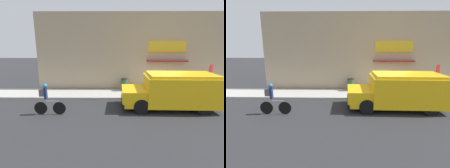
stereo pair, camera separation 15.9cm
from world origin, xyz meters
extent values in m
plane|color=#2B2B2D|center=(0.00, 0.00, 0.00)|extent=(70.00, 70.00, 0.00)
cube|color=#ADAAA3|center=(0.00, 1.16, 0.06)|extent=(28.00, 2.31, 0.12)
cube|color=tan|center=(0.00, 2.57, 2.95)|extent=(17.81, 0.18, 5.91)
cube|color=gold|center=(1.03, 2.46, 3.40)|extent=(2.83, 0.05, 0.84)
cube|color=maroon|center=(1.03, 2.18, 2.35)|extent=(2.97, 0.59, 0.10)
cube|color=yellow|center=(0.75, -1.49, 1.07)|extent=(3.96, 2.31, 1.58)
cube|color=yellow|center=(-1.86, -1.44, 0.71)|extent=(1.36, 2.08, 0.87)
cube|color=yellow|center=(0.75, -1.49, 1.92)|extent=(3.64, 2.13, 0.14)
cube|color=black|center=(-2.48, -1.43, 0.38)|extent=(0.16, 2.19, 0.24)
cube|color=red|center=(-0.30, -0.10, 1.15)|extent=(0.03, 0.44, 0.44)
cylinder|color=black|center=(-1.51, -0.49, 0.40)|extent=(0.80, 0.28, 0.80)
cylinder|color=black|center=(-1.55, -2.40, 0.40)|extent=(0.80, 0.28, 0.80)
cylinder|color=black|center=(1.73, -0.55, 0.40)|extent=(0.80, 0.28, 0.80)
cylinder|color=black|center=(1.69, -2.47, 0.40)|extent=(0.80, 0.28, 0.80)
cylinder|color=black|center=(-5.81, -2.50, 0.33)|extent=(0.67, 0.04, 0.67)
cylinder|color=black|center=(-6.78, -2.50, 0.33)|extent=(0.67, 0.04, 0.67)
cylinder|color=#999EA3|center=(-6.30, -2.50, 0.72)|extent=(0.92, 0.04, 0.04)
cylinder|color=#999EA3|center=(-6.46, -2.50, 0.78)|extent=(0.04, 0.04, 0.12)
cube|color=navy|center=(-6.46, -2.50, 1.12)|extent=(0.12, 0.20, 0.57)
sphere|color=#2375B7|center=(-6.46, -2.50, 1.52)|extent=(0.23, 0.23, 0.23)
cube|color=#565B60|center=(-6.65, -2.50, 1.15)|extent=(0.26, 0.14, 0.36)
cylinder|color=slate|center=(3.38, 0.46, 1.22)|extent=(0.07, 0.07, 2.18)
cube|color=red|center=(3.38, 0.41, 1.96)|extent=(0.45, 0.45, 0.60)
cylinder|color=#2D5138|center=(-2.20, 1.89, 0.56)|extent=(0.49, 0.49, 0.88)
cylinder|color=black|center=(-2.20, 1.89, 1.02)|extent=(0.50, 0.50, 0.04)
camera|label=1|loc=(-2.99, -11.01, 3.58)|focal=28.00mm
camera|label=2|loc=(-2.83, -11.01, 3.58)|focal=28.00mm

